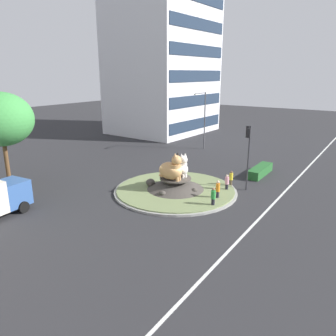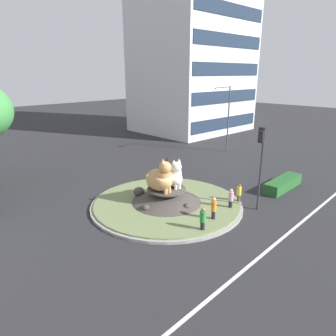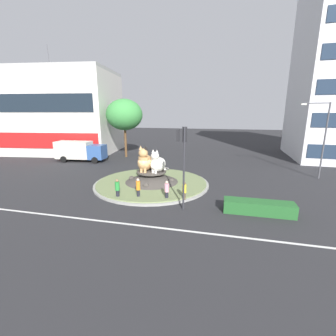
# 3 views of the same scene
# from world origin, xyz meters

# --- Properties ---
(ground_plane) EXTENTS (160.00, 160.00, 0.00)m
(ground_plane) POSITION_xyz_m (0.00, 0.00, 0.00)
(ground_plane) COLOR #28282B
(lane_centreline) EXTENTS (112.00, 0.20, 0.01)m
(lane_centreline) POSITION_xyz_m (0.00, -8.33, 0.00)
(lane_centreline) COLOR silver
(lane_centreline) RESTS_ON ground
(roundabout_island) EXTENTS (11.17, 11.17, 1.34)m
(roundabout_island) POSITION_xyz_m (-0.01, 0.01, 0.46)
(roundabout_island) COLOR gray
(roundabout_island) RESTS_ON ground
(cat_statue_calico) EXTENTS (1.69, 2.68, 2.54)m
(cat_statue_calico) POSITION_xyz_m (-0.66, -0.01, 2.27)
(cat_statue_calico) COLOR tan
(cat_statue_calico) RESTS_ON roundabout_island
(cat_statue_white) EXTENTS (1.94, 2.30, 2.23)m
(cat_statue_white) POSITION_xyz_m (0.65, -0.08, 2.15)
(cat_statue_white) COLOR silver
(cat_statue_white) RESTS_ON roundabout_island
(traffic_light_mast) EXTENTS (0.71, 0.58, 5.98)m
(traffic_light_mast) POSITION_xyz_m (3.96, -5.13, 4.33)
(traffic_light_mast) COLOR #2D2D33
(traffic_light_mast) RESTS_ON ground
(office_tower) EXTENTS (17.41, 15.04, 27.86)m
(office_tower) POSITION_xyz_m (25.70, 19.35, 13.93)
(office_tower) COLOR silver
(office_tower) RESTS_ON ground
(clipped_hedge_strip) EXTENTS (4.76, 1.20, 0.90)m
(clipped_hedge_strip) POSITION_xyz_m (9.31, -4.71, 0.45)
(clipped_hedge_strip) COLOR #235B28
(clipped_hedge_strip) RESTS_ON ground
(streetlight_arm) EXTENTS (2.66, 0.43, 7.94)m
(streetlight_arm) POSITION_xyz_m (16.58, 6.11, 4.64)
(streetlight_arm) COLOR #4C4C51
(streetlight_arm) RESTS_ON ground
(pedestrian_green_shirt) EXTENTS (0.37, 0.37, 1.72)m
(pedestrian_green_shirt) POSITION_xyz_m (-1.48, -4.54, 0.91)
(pedestrian_green_shirt) COLOR black
(pedestrian_green_shirt) RESTS_ON ground
(pedestrian_orange_shirt) EXTENTS (0.34, 0.34, 1.79)m
(pedestrian_orange_shirt) POSITION_xyz_m (0.16, -4.15, 0.95)
(pedestrian_orange_shirt) COLOR black
(pedestrian_orange_shirt) RESTS_ON ground
(pedestrian_pink_shirt) EXTENTS (0.35, 0.35, 1.67)m
(pedestrian_pink_shirt) POSITION_xyz_m (2.49, -3.94, 0.88)
(pedestrian_pink_shirt) COLOR black
(pedestrian_pink_shirt) RESTS_ON ground
(pedestrian_yellow_shirt) EXTENTS (0.33, 0.33, 1.64)m
(pedestrian_yellow_shirt) POSITION_xyz_m (3.87, -3.75, 0.87)
(pedestrian_yellow_shirt) COLOR brown
(pedestrian_yellow_shirt) RESTS_ON ground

